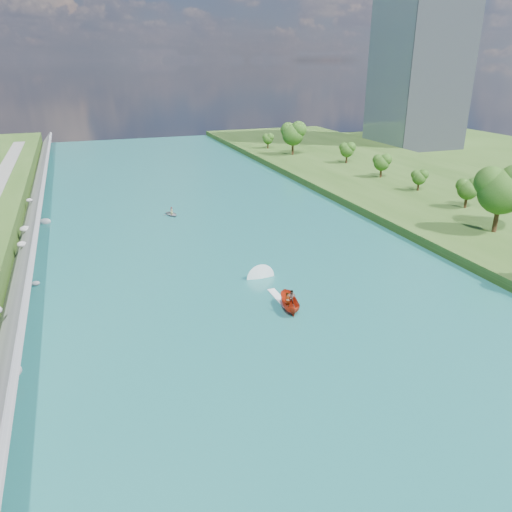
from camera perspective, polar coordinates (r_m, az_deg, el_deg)
name	(u,v)px	position (r m, az deg, el deg)	size (l,w,h in m)	color
ground	(295,336)	(49.66, 4.50, -9.13)	(260.00, 260.00, 0.00)	#2D5119
river_water	(234,263)	(66.43, -2.56, -0.83)	(55.00, 240.00, 0.10)	#1A645C
riprap_bank	(19,282)	(62.61, -25.44, -2.72)	(5.16, 236.00, 4.46)	slate
office_tower	(422,43)	(167.46, 18.42, 22.09)	(22.00, 22.00, 60.00)	gray
trees_east	(471,194)	(82.68, 23.41, 6.50)	(17.14, 138.97, 11.68)	#194B14
motorboat	(285,298)	(55.06, 3.32, -4.84)	(3.60, 19.12, 2.24)	#B6280E
raft	(172,214)	(88.02, -9.61, 4.80)	(3.00, 3.56, 1.50)	gray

